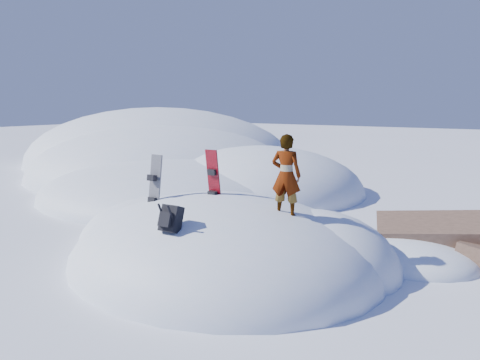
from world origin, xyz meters
The scene contains 9 objects.
ground centered at (0.00, 0.00, 0.00)m, with size 120.00×120.00×0.00m, color white.
snow_mound centered at (-0.17, 0.24, 0.00)m, with size 8.00×6.00×3.00m.
snow_ridge centered at (-10.43, 9.85, 0.00)m, with size 21.50×18.50×6.40m.
rock_outcrop centered at (3.72, 3.01, 0.01)m, with size 4.68×4.41×1.68m.
snowboard_red centered at (-0.33, 0.17, 1.67)m, with size 0.31×0.26×1.62m.
snowboard_dark centered at (-1.47, -0.49, 1.53)m, with size 0.32×0.27×1.65m.
backpack centered at (0.16, -1.79, 1.41)m, with size 0.37×0.46×0.57m.
gear_pile centered at (-2.61, -0.88, 0.11)m, with size 0.85×0.65×0.22m.
person centered at (1.51, 0.03, 2.07)m, with size 0.58×0.38×1.60m, color slate.
Camera 1 is at (5.63, -7.88, 3.45)m, focal length 35.00 mm.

